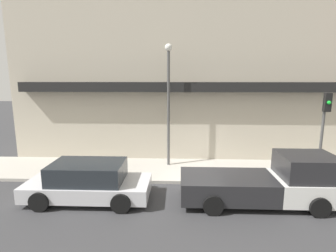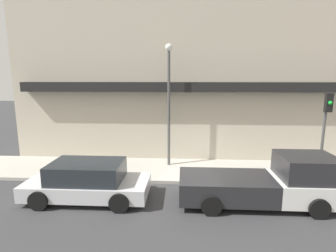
# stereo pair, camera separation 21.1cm
# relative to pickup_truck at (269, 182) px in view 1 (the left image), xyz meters

# --- Properties ---
(ground_plane) EXTENTS (80.00, 80.00, 0.00)m
(ground_plane) POSITION_rel_pickup_truck_xyz_m (-2.55, 1.58, -0.81)
(ground_plane) COLOR #38383A
(sidewalk) EXTENTS (36.00, 3.20, 0.14)m
(sidewalk) POSITION_rel_pickup_truck_xyz_m (-2.55, 3.18, -0.74)
(sidewalk) COLOR #B7B2A8
(sidewalk) RESTS_ON ground
(building) EXTENTS (19.80, 3.80, 11.55)m
(building) POSITION_rel_pickup_truck_xyz_m (-2.53, 6.26, 4.96)
(building) COLOR #BCB29E
(building) RESTS_ON ground
(pickup_truck) EXTENTS (5.66, 2.14, 1.85)m
(pickup_truck) POSITION_rel_pickup_truck_xyz_m (0.00, 0.00, 0.00)
(pickup_truck) COLOR white
(pickup_truck) RESTS_ON ground
(parked_car) EXTENTS (4.59, 2.10, 1.46)m
(parked_car) POSITION_rel_pickup_truck_xyz_m (-6.71, -0.00, -0.09)
(parked_car) COLOR silver
(parked_car) RESTS_ON ground
(fire_hydrant) EXTENTS (0.21, 0.21, 0.62)m
(fire_hydrant) POSITION_rel_pickup_truck_xyz_m (-7.58, 2.51, -0.36)
(fire_hydrant) COLOR #196633
(fire_hydrant) RESTS_ON sidewalk
(street_lamp) EXTENTS (0.36, 0.36, 6.03)m
(street_lamp) POSITION_rel_pickup_truck_xyz_m (-3.84, 3.78, 3.06)
(street_lamp) COLOR #4C4C4C
(street_lamp) RESTS_ON sidewalk
(traffic_light) EXTENTS (0.28, 0.42, 3.79)m
(traffic_light) POSITION_rel_pickup_truck_xyz_m (2.99, 2.29, 1.94)
(traffic_light) COLOR #4C4C4C
(traffic_light) RESTS_ON sidewalk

